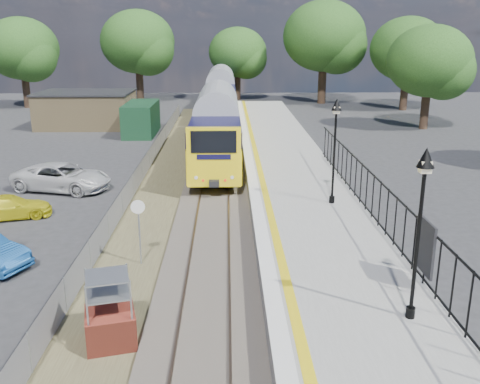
{
  "coord_description": "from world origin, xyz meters",
  "views": [
    {
      "loc": [
        0.69,
        -16.52,
        8.14
      ],
      "look_at": [
        1.17,
        4.07,
        2.0
      ],
      "focal_mm": 40.0,
      "sensor_mm": 36.0,
      "label": 1
    }
  ],
  "objects_px": {
    "speed_sign": "(139,222)",
    "car_white": "(62,177)",
    "victorian_lamp_north": "(336,127)",
    "train": "(219,103)",
    "victorian_lamp_south": "(422,195)",
    "brick_plinth": "(109,311)",
    "car_yellow": "(9,207)"
  },
  "relations": [
    {
      "from": "brick_plinth",
      "to": "car_yellow",
      "type": "height_order",
      "value": "brick_plinth"
    },
    {
      "from": "speed_sign",
      "to": "car_white",
      "type": "height_order",
      "value": "speed_sign"
    },
    {
      "from": "speed_sign",
      "to": "victorian_lamp_south",
      "type": "bearing_deg",
      "value": -41.58
    },
    {
      "from": "brick_plinth",
      "to": "victorian_lamp_north",
      "type": "bearing_deg",
      "value": 51.17
    },
    {
      "from": "train",
      "to": "car_white",
      "type": "xyz_separation_m",
      "value": [
        -8.21,
        -18.31,
        -1.61
      ]
    },
    {
      "from": "brick_plinth",
      "to": "car_white",
      "type": "height_order",
      "value": "brick_plinth"
    },
    {
      "from": "victorian_lamp_south",
      "to": "car_white",
      "type": "relative_size",
      "value": 0.88
    },
    {
      "from": "victorian_lamp_north",
      "to": "brick_plinth",
      "type": "relative_size",
      "value": 2.2
    },
    {
      "from": "train",
      "to": "brick_plinth",
      "type": "xyz_separation_m",
      "value": [
        -2.5,
        -33.36,
        -1.34
      ]
    },
    {
      "from": "brick_plinth",
      "to": "speed_sign",
      "type": "xyz_separation_m",
      "value": [
        0.0,
        5.17,
        0.67
      ]
    },
    {
      "from": "train",
      "to": "speed_sign",
      "type": "height_order",
      "value": "train"
    },
    {
      "from": "brick_plinth",
      "to": "train",
      "type": "bearing_deg",
      "value": 85.71
    },
    {
      "from": "brick_plinth",
      "to": "speed_sign",
      "type": "distance_m",
      "value": 5.21
    },
    {
      "from": "victorian_lamp_south",
      "to": "victorian_lamp_north",
      "type": "relative_size",
      "value": 1.0
    },
    {
      "from": "victorian_lamp_south",
      "to": "train",
      "type": "relative_size",
      "value": 0.11
    },
    {
      "from": "victorian_lamp_north",
      "to": "speed_sign",
      "type": "distance_m",
      "value": 9.39
    },
    {
      "from": "car_white",
      "to": "brick_plinth",
      "type": "bearing_deg",
      "value": -144.14
    },
    {
      "from": "victorian_lamp_south",
      "to": "brick_plinth",
      "type": "distance_m",
      "value": 8.66
    },
    {
      "from": "car_white",
      "to": "victorian_lamp_north",
      "type": "bearing_deg",
      "value": -96.56
    },
    {
      "from": "brick_plinth",
      "to": "speed_sign",
      "type": "relative_size",
      "value": 0.84
    },
    {
      "from": "train",
      "to": "brick_plinth",
      "type": "bearing_deg",
      "value": -94.29
    },
    {
      "from": "speed_sign",
      "to": "car_white",
      "type": "distance_m",
      "value": 11.45
    },
    {
      "from": "victorian_lamp_south",
      "to": "train",
      "type": "distance_m",
      "value": 34.17
    },
    {
      "from": "victorian_lamp_north",
      "to": "train",
      "type": "relative_size",
      "value": 0.11
    },
    {
      "from": "car_yellow",
      "to": "train",
      "type": "bearing_deg",
      "value": -38.6
    },
    {
      "from": "victorian_lamp_north",
      "to": "brick_plinth",
      "type": "height_order",
      "value": "victorian_lamp_north"
    },
    {
      "from": "victorian_lamp_north",
      "to": "train",
      "type": "xyz_separation_m",
      "value": [
        -5.3,
        23.67,
        -1.96
      ]
    },
    {
      "from": "car_yellow",
      "to": "victorian_lamp_north",
      "type": "bearing_deg",
      "value": -109.73
    },
    {
      "from": "speed_sign",
      "to": "train",
      "type": "bearing_deg",
      "value": 77.75
    },
    {
      "from": "speed_sign",
      "to": "car_yellow",
      "type": "relative_size",
      "value": 0.68
    },
    {
      "from": "victorian_lamp_south",
      "to": "brick_plinth",
      "type": "bearing_deg",
      "value": 177.8
    },
    {
      "from": "victorian_lamp_north",
      "to": "brick_plinth",
      "type": "bearing_deg",
      "value": -128.83
    }
  ]
}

